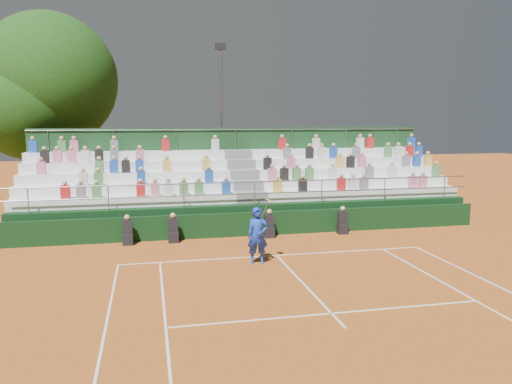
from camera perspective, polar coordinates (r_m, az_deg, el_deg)
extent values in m
plane|color=#AB551C|center=(18.00, 2.38, -7.28)|extent=(90.00, 90.00, 0.00)
cube|color=white|center=(18.00, 2.38, -7.26)|extent=(11.00, 0.06, 0.01)
cube|color=white|center=(15.06, 5.49, -10.44)|extent=(0.06, 6.40, 0.01)
cube|color=white|center=(13.04, 8.63, -13.56)|extent=(8.22, 0.06, 0.01)
cube|color=black|center=(20.90, 0.17, -3.64)|extent=(20.00, 0.15, 1.00)
cube|color=black|center=(20.08, -14.44, -5.24)|extent=(0.40, 0.40, 0.44)
cube|color=black|center=(19.98, -14.49, -3.90)|extent=(0.38, 0.25, 0.55)
sphere|color=tan|center=(19.90, -14.53, -2.83)|extent=(0.22, 0.22, 0.22)
cube|color=black|center=(20.08, -9.43, -5.08)|extent=(0.40, 0.40, 0.44)
cube|color=black|center=(19.98, -9.46, -3.74)|extent=(0.38, 0.25, 0.55)
sphere|color=tan|center=(19.90, -9.49, -2.67)|extent=(0.22, 0.22, 0.22)
cube|color=black|center=(20.62, 1.52, -4.61)|extent=(0.40, 0.40, 0.44)
cube|color=black|center=(20.52, 1.53, -3.30)|extent=(0.38, 0.25, 0.55)
sphere|color=tan|center=(20.45, 1.53, -2.26)|extent=(0.22, 0.22, 0.22)
cube|color=black|center=(21.59, 9.83, -4.14)|extent=(0.40, 0.40, 0.44)
cube|color=black|center=(21.50, 9.86, -2.89)|extent=(0.38, 0.25, 0.55)
sphere|color=tan|center=(21.43, 9.88, -1.89)|extent=(0.22, 0.22, 0.22)
cube|color=black|center=(23.87, -1.42, -1.89)|extent=(20.00, 5.20, 1.20)
cube|color=white|center=(21.69, -14.60, -1.03)|extent=(9.30, 0.85, 0.42)
cube|color=white|center=(23.76, 12.13, -0.15)|extent=(9.30, 0.85, 0.42)
cube|color=slate|center=(22.11, -0.62, -0.58)|extent=(1.40, 0.85, 0.42)
cube|color=white|center=(22.47, -14.56, 0.37)|extent=(9.30, 0.85, 0.42)
cube|color=white|center=(24.47, 11.34, 1.12)|extent=(9.30, 0.85, 0.42)
cube|color=slate|center=(22.87, -1.05, 0.78)|extent=(1.40, 0.85, 0.42)
cube|color=white|center=(23.26, -14.51, 1.68)|extent=(9.30, 0.85, 0.42)
cube|color=white|center=(25.20, 10.60, 2.30)|extent=(9.30, 0.85, 0.42)
cube|color=slate|center=(23.65, -1.45, 2.05)|extent=(1.40, 0.85, 0.42)
cube|color=white|center=(24.06, -14.47, 2.90)|extent=(9.30, 0.85, 0.42)
cube|color=white|center=(25.94, 9.90, 3.42)|extent=(9.30, 0.85, 0.42)
cube|color=slate|center=(24.44, -1.83, 3.25)|extent=(1.40, 0.85, 0.42)
cube|color=white|center=(24.87, -14.44, 4.05)|extent=(9.30, 0.85, 0.42)
cube|color=white|center=(26.70, 9.23, 4.48)|extent=(9.30, 0.85, 0.42)
cube|color=slate|center=(25.24, -2.18, 4.37)|extent=(1.40, 0.85, 0.42)
cube|color=#183F1E|center=(25.83, -2.37, 2.47)|extent=(20.00, 0.12, 4.40)
cylinder|color=gray|center=(21.15, -0.14, 1.17)|extent=(20.00, 0.05, 0.05)
cylinder|color=gray|center=(25.60, -2.36, 7.13)|extent=(20.00, 0.05, 0.05)
cube|color=red|center=(21.71, -20.95, 0.00)|extent=(0.36, 0.24, 0.56)
cube|color=slate|center=(21.62, -19.37, 0.05)|extent=(0.36, 0.24, 0.56)
cube|color=#4C8C4C|center=(21.55, -17.75, 0.10)|extent=(0.36, 0.24, 0.56)
cube|color=red|center=(21.45, -13.04, 0.24)|extent=(0.36, 0.24, 0.56)
cube|color=pink|center=(21.45, -11.45, 0.29)|extent=(0.36, 0.24, 0.56)
cube|color=silver|center=(21.46, -9.97, 0.34)|extent=(0.36, 0.24, 0.56)
cube|color=#4C8C4C|center=(21.50, -8.26, 0.39)|extent=(0.36, 0.24, 0.56)
cube|color=#4C8C4C|center=(21.55, -6.55, 0.44)|extent=(0.36, 0.24, 0.56)
cube|color=#1E4CB2|center=(21.70, -3.42, 0.54)|extent=(0.36, 0.24, 0.56)
cube|color=silver|center=(22.40, -19.13, 1.42)|extent=(0.36, 0.24, 0.56)
cube|color=#4C8C4C|center=(22.34, -17.57, 1.47)|extent=(0.36, 0.24, 0.56)
cube|color=#1E4CB2|center=(22.24, -12.98, 1.62)|extent=(0.36, 0.24, 0.56)
cube|color=#1E4CB2|center=(22.39, -5.40, 1.84)|extent=(0.36, 0.24, 0.56)
cube|color=pink|center=(23.49, -23.35, 2.53)|extent=(0.36, 0.24, 0.56)
cube|color=#4C8C4C|center=(23.14, -17.47, 2.75)|extent=(0.36, 0.24, 0.56)
cube|color=#1E4CB2|center=(23.09, -15.95, 2.80)|extent=(0.36, 0.24, 0.56)
cube|color=black|center=(23.06, -14.65, 2.85)|extent=(0.36, 0.24, 0.56)
cube|color=#1E4CB2|center=(23.04, -13.17, 2.89)|extent=(0.36, 0.24, 0.56)
cube|color=gold|center=(23.06, -10.14, 2.99)|extent=(0.36, 0.24, 0.56)
cube|color=gold|center=(23.19, -5.73, 3.11)|extent=(0.36, 0.24, 0.56)
cube|color=black|center=(24.28, -23.00, 3.71)|extent=(0.36, 0.24, 0.56)
cube|color=pink|center=(24.19, -21.74, 3.77)|extent=(0.36, 0.24, 0.56)
cube|color=pink|center=(24.09, -20.34, 3.83)|extent=(0.36, 0.24, 0.56)
cube|color=silver|center=(24.02, -18.91, 3.88)|extent=(0.36, 0.24, 0.56)
cube|color=black|center=(23.95, -17.48, 3.94)|extent=(0.36, 0.24, 0.56)
cube|color=slate|center=(23.90, -15.88, 4.00)|extent=(0.36, 0.24, 0.56)
cube|color=pink|center=(23.86, -13.12, 4.09)|extent=(0.36, 0.24, 0.56)
cube|color=#1E4CB2|center=(25.21, -24.13, 4.75)|extent=(0.36, 0.24, 0.56)
cube|color=#4C8C4C|center=(24.98, -21.29, 4.89)|extent=(0.36, 0.24, 0.56)
cube|color=pink|center=(24.91, -20.05, 4.94)|extent=(0.36, 0.24, 0.56)
cube|color=slate|center=(24.73, -15.88, 5.11)|extent=(0.36, 0.24, 0.56)
cube|color=red|center=(24.69, -10.31, 5.29)|extent=(0.36, 0.24, 0.56)
cube|color=silver|center=(24.89, -4.69, 5.42)|extent=(0.36, 0.24, 0.56)
cube|color=gold|center=(22.16, 2.46, 0.71)|extent=(0.36, 0.24, 0.56)
cube|color=black|center=(22.49, 5.36, 0.79)|extent=(0.36, 0.24, 0.56)
cube|color=red|center=(23.10, 9.71, 0.91)|extent=(0.36, 0.24, 0.56)
cube|color=silver|center=(23.32, 11.01, 0.95)|extent=(0.36, 0.24, 0.56)
cube|color=slate|center=(23.54, 12.21, 0.98)|extent=(0.36, 0.24, 0.56)
cube|color=pink|center=(24.66, 17.46, 1.11)|extent=(0.36, 0.24, 0.56)
cube|color=pink|center=(24.92, 18.50, 1.14)|extent=(0.36, 0.24, 0.56)
cube|color=pink|center=(22.92, 1.87, 2.03)|extent=(0.36, 0.24, 0.56)
cube|color=black|center=(23.07, 3.25, 2.06)|extent=(0.36, 0.24, 0.56)
cube|color=#4C8C4C|center=(23.23, 4.66, 2.09)|extent=(0.36, 0.24, 0.56)
cube|color=#4C8C4C|center=(23.42, 6.12, 2.12)|extent=(0.36, 0.24, 0.56)
cube|color=silver|center=(23.81, 8.78, 2.17)|extent=(0.36, 0.24, 0.56)
cube|color=slate|center=(24.53, 12.80, 2.24)|extent=(0.36, 0.24, 0.56)
cube|color=silver|center=(25.05, 15.28, 2.28)|extent=(0.36, 0.24, 0.56)
cube|color=#4C8C4C|center=(26.23, 19.89, 2.33)|extent=(0.36, 0.24, 0.56)
cube|color=black|center=(23.69, 1.32, 3.26)|extent=(0.36, 0.24, 0.56)
cube|color=pink|center=(23.99, 4.03, 3.30)|extent=(0.36, 0.24, 0.56)
cube|color=gold|center=(24.81, 9.58, 3.37)|extent=(0.36, 0.24, 0.56)
cube|color=black|center=(25.01, 10.75, 3.38)|extent=(0.36, 0.24, 0.56)
cube|color=pink|center=(25.25, 12.00, 3.39)|extent=(0.36, 0.24, 0.56)
cube|color=slate|center=(26.32, 16.76, 3.42)|extent=(0.36, 0.24, 0.56)
cube|color=#1E4CB2|center=(26.61, 17.89, 3.42)|extent=(0.36, 0.24, 0.56)
cube|color=gold|center=(26.93, 19.04, 3.42)|extent=(0.36, 0.24, 0.56)
cube|color=slate|center=(24.78, 3.57, 4.44)|extent=(0.36, 0.24, 0.56)
cube|color=black|center=(25.13, 6.14, 4.46)|extent=(0.36, 0.24, 0.56)
cube|color=silver|center=(25.33, 7.51, 4.47)|extent=(0.36, 0.24, 0.56)
cube|color=#1E4CB2|center=(25.55, 8.83, 4.48)|extent=(0.36, 0.24, 0.56)
cube|color=slate|center=(26.02, 11.37, 4.48)|extent=(0.36, 0.24, 0.56)
cube|color=#4C8C4C|center=(26.77, 14.86, 4.47)|extent=(0.36, 0.24, 0.56)
cube|color=silver|center=(27.04, 15.94, 4.47)|extent=(0.36, 0.24, 0.56)
cube|color=red|center=(27.35, 17.14, 4.46)|extent=(0.36, 0.24, 0.56)
cube|color=#1E4CB2|center=(27.61, 18.09, 4.45)|extent=(0.36, 0.24, 0.56)
cube|color=red|center=(25.57, 3.00, 5.51)|extent=(0.36, 0.24, 0.56)
cube|color=silver|center=(26.11, 6.88, 5.52)|extent=(0.36, 0.24, 0.56)
cube|color=silver|center=(27.00, 11.80, 5.50)|extent=(0.36, 0.24, 0.56)
cube|color=red|center=(27.23, 12.88, 5.49)|extent=(0.36, 0.24, 0.56)
cube|color=#1E4CB2|center=(28.34, 17.32, 5.42)|extent=(0.36, 0.24, 0.56)
imported|color=#1836B6|center=(16.80, 0.19, -5.01)|extent=(0.75, 0.53, 1.93)
cylinder|color=gray|center=(16.67, 1.03, -2.01)|extent=(0.26, 0.03, 0.51)
cylinder|color=#E5D866|center=(16.66, 1.54, -0.97)|extent=(0.26, 0.28, 0.14)
cylinder|color=#341F13|center=(29.61, -23.96, 1.39)|extent=(0.50, 0.50, 3.24)
sphere|color=#14380F|center=(29.44, -24.42, 9.13)|extent=(5.93, 5.93, 5.93)
cylinder|color=#341F13|center=(30.02, -22.04, 2.34)|extent=(0.50, 0.50, 4.03)
sphere|color=#14380F|center=(29.95, -22.56, 11.73)|extent=(7.26, 7.26, 7.26)
cylinder|color=gray|center=(29.17, -3.98, 7.40)|extent=(0.16, 0.16, 8.73)
cube|color=black|center=(29.45, -4.08, 16.27)|extent=(0.60, 0.25, 0.35)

